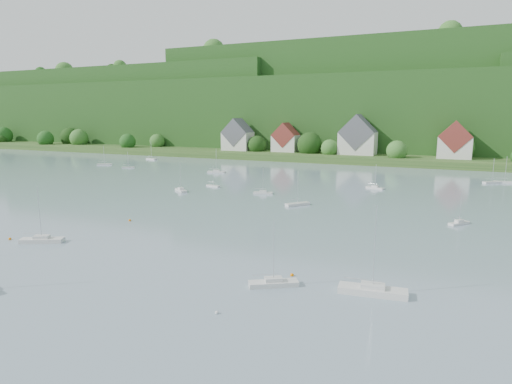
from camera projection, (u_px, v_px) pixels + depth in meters
far_shore_strip at (352, 155)px, 210.90m from camera, size 600.00×60.00×3.00m
forested_ridge at (377, 111)px, 268.63m from camera, size 620.00×181.22×69.89m
village_building_0 at (238, 137)px, 219.91m from camera, size 14.00×10.40×16.00m
village_building_1 at (286, 140)px, 211.80m from camera, size 12.00×9.36×14.00m
village_building_2 at (358, 138)px, 196.57m from camera, size 16.00×11.44×18.00m
village_building_3 at (455, 143)px, 178.85m from camera, size 13.00×10.40×15.50m
near_sailboat_0 at (42, 240)px, 71.97m from camera, size 7.03×4.85×9.32m
near_sailboat_3 at (273, 283)px, 53.67m from camera, size 6.08×4.67×8.23m
near_sailboat_4 at (373, 290)px, 51.19m from camera, size 8.11×3.12×10.68m
mooring_buoy_0 at (10, 240)px, 73.65m from camera, size 0.46×0.46×0.46m
mooring_buoy_1 at (217, 314)px, 46.27m from camera, size 0.41×0.41×0.41m
mooring_buoy_2 at (292, 276)px, 57.08m from camera, size 0.47×0.47×0.47m
mooring_buoy_3 at (130, 221)px, 86.50m from camera, size 0.48×0.48×0.48m
far_sailboat_cluster at (335, 182)px, 134.03m from camera, size 201.33×79.64×8.71m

